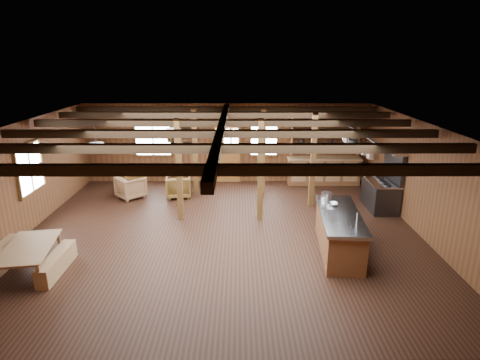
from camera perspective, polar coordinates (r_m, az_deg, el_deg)
The scene contains 21 objects.
room at distance 9.88m, azimuth -2.59°, elevation -0.18°, with size 10.04×9.04×2.84m.
ceiling_joists at distance 9.75m, azimuth -2.65°, elevation 7.33°, with size 9.80×8.82×0.18m.
timber_posts at distance 11.87m, azimuth 0.33°, elevation 2.82°, with size 3.95×2.35×2.80m.
back_door at distance 14.30m, azimuth -1.84°, elevation 3.16°, with size 1.02×0.08×2.15m.
window_back_left at distance 14.46m, azimuth -12.27°, elevation 5.86°, with size 1.32×0.06×1.32m.
window_back_right at distance 14.17m, azimuth 3.42°, elevation 5.99°, with size 1.02×0.06×1.32m.
window_left at distance 11.61m, azimuth -27.77°, elevation 1.50°, with size 0.14×1.24×1.32m.
notice_boards at distance 14.26m, azimuth -7.93°, elevation 6.09°, with size 1.08×0.03×0.90m.
back_counter at distance 14.44m, azimuth 11.77°, elevation 1.79°, with size 2.55×0.60×2.45m.
pendant_lamps at distance 10.96m, azimuth -14.33°, elevation 5.64°, with size 1.86×2.36×0.66m.
pot_rack at distance 10.38m, azimuth 16.44°, elevation 4.89°, with size 0.44×3.00×0.45m.
kitchen_island at distance 9.56m, azimuth 13.90°, elevation -7.21°, with size 1.09×2.57×1.20m.
step_stool at distance 10.18m, azimuth 14.11°, elevation -7.57°, with size 0.39×0.27×0.34m, color #946843.
commercial_range at distance 12.53m, azimuth 19.59°, elevation -1.23°, with size 0.78×1.47×1.82m.
dining_table at distance 9.57m, azimuth -27.44°, elevation -9.96°, with size 1.67×0.93×0.59m, color olive.
bench_aisle at distance 9.39m, azimuth -24.60°, elevation -10.70°, with size 0.27×1.45×0.40m, color #946843.
armchair_a at distance 13.81m, azimuth -15.06°, elevation -0.26°, with size 0.73×0.76×0.69m, color brown.
armchair_b at distance 13.00m, azimuth -8.73°, elevation -0.88°, with size 0.76×0.79×0.71m, color brown.
armchair_c at distance 13.23m, azimuth -15.27°, elevation -0.99°, with size 0.76×0.78×0.71m, color olive.
counter_pot at distance 10.25m, azimuth 12.20°, elevation -2.16°, with size 0.27×0.27×0.16m, color silver.
bowl at distance 9.82m, azimuth 12.98°, elevation -3.36°, with size 0.26×0.26×0.06m, color silver.
Camera 1 is at (0.42, -9.42, 4.35)m, focal length 30.00 mm.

